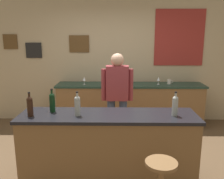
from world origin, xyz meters
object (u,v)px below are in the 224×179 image
(wine_bottle_a, at_px, (30,106))
(wine_glass_b, at_px, (159,79))
(coffee_mug, at_px, (169,82))
(wine_bottle_d, at_px, (175,105))
(bartender, at_px, (117,95))
(wine_glass_a, at_px, (84,79))
(wine_bottle_b, at_px, (52,102))
(wine_bottle_c, at_px, (77,105))

(wine_bottle_a, distance_m, wine_glass_b, 2.88)
(coffee_mug, bearing_deg, wine_bottle_d, -100.68)
(bartender, xyz_separation_m, coffee_mug, (1.11, 1.15, 0.01))
(wine_glass_b, height_order, coffee_mug, wine_glass_b)
(wine_bottle_a, distance_m, wine_glass_a, 2.14)
(wine_bottle_d, height_order, wine_glass_a, wine_bottle_d)
(wine_glass_b, bearing_deg, wine_bottle_b, -131.43)
(wine_bottle_b, relative_size, wine_glass_b, 1.97)
(bartender, relative_size, wine_bottle_a, 5.29)
(wine_bottle_c, distance_m, coffee_mug, 2.68)
(wine_bottle_a, relative_size, wine_bottle_b, 1.00)
(wine_bottle_c, bearing_deg, wine_glass_b, 56.92)
(bartender, xyz_separation_m, wine_bottle_a, (-1.07, -1.02, 0.12))
(wine_bottle_b, bearing_deg, wine_glass_a, 85.05)
(bartender, height_order, coffee_mug, bartender)
(bartender, xyz_separation_m, wine_glass_b, (0.87, 1.10, 0.07))
(wine_glass_a, bearing_deg, bartender, -57.73)
(wine_bottle_c, bearing_deg, wine_bottle_d, 0.82)
(wine_bottle_b, xyz_separation_m, wine_bottle_d, (1.55, -0.13, 0.00))
(wine_glass_a, xyz_separation_m, coffee_mug, (1.79, 0.07, -0.06))
(wine_bottle_b, xyz_separation_m, wine_bottle_c, (0.35, -0.15, 0.00))
(wine_bottle_b, relative_size, wine_bottle_d, 1.00)
(wine_glass_a, bearing_deg, wine_glass_b, 0.81)
(wine_bottle_c, xyz_separation_m, wine_glass_a, (-0.18, 2.07, -0.05))
(wine_bottle_c, distance_m, wine_glass_a, 2.08)
(coffee_mug, bearing_deg, wine_glass_b, -167.61)
(bartender, distance_m, wine_bottle_c, 1.12)
(wine_bottle_d, xyz_separation_m, wine_glass_b, (0.16, 2.08, -0.05))
(wine_bottle_b, height_order, wine_glass_b, wine_bottle_b)
(wine_bottle_a, bearing_deg, wine_bottle_b, 38.96)
(wine_bottle_a, xyz_separation_m, coffee_mug, (2.18, 2.18, -0.11))
(wine_bottle_a, bearing_deg, wine_glass_a, 79.44)
(bartender, bearing_deg, coffee_mug, 46.16)
(wine_bottle_d, height_order, coffee_mug, wine_bottle_d)
(wine_bottle_b, relative_size, wine_glass_a, 1.97)
(wine_glass_b, bearing_deg, wine_bottle_d, -94.46)
(bartender, bearing_deg, wine_glass_b, 51.74)
(wine_bottle_d, height_order, wine_glass_b, wine_bottle_d)
(wine_bottle_a, distance_m, wine_bottle_d, 1.78)
(wine_bottle_a, relative_size, wine_glass_b, 1.97)
(wine_glass_a, height_order, coffee_mug, wine_glass_a)
(coffee_mug, bearing_deg, wine_glass_a, -177.61)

